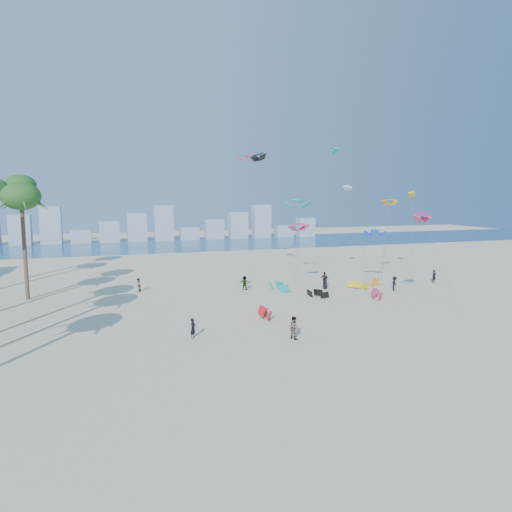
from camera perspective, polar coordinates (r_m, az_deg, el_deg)
name	(u,v)px	position (r m, az deg, el deg)	size (l,w,h in m)	color
ground	(287,350)	(32.46, 3.90, -11.72)	(220.00, 220.00, 0.00)	beige
ocean	(163,245)	(101.58, -11.58, 1.38)	(220.00, 220.00, 0.00)	navy
kitesurfer_near	(193,328)	(35.12, -7.91, -8.95)	(0.56, 0.37, 1.54)	black
kitesurfer_mid	(294,328)	(34.67, 4.74, -8.94)	(0.85, 0.66, 1.74)	gray
kitesurfers_far	(304,282)	(52.81, 6.00, -3.27)	(35.93, 9.51, 1.74)	black
grounded_kites	(324,292)	(49.36, 8.57, -4.53)	(19.35, 13.60, 0.96)	red
flying_kites	(324,185)	(58.50, 8.57, 8.78)	(22.02, 33.41, 18.51)	#CC2D64
distant_skyline	(153,228)	(111.10, -12.84, 3.46)	(85.00, 3.00, 8.40)	#9EADBF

